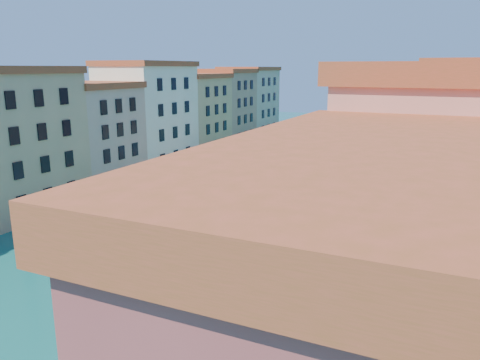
% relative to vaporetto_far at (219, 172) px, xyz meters
% --- Properties ---
extents(left_bank_palazzos, '(12.80, 128.40, 21.00)m').
position_rel_vaporetto_far_xyz_m(left_bank_palazzos, '(-16.87, -3.77, 8.24)').
color(left_bank_palazzos, beige).
rests_on(left_bank_palazzos, ground).
extents(right_bank_palazzos, '(12.80, 128.40, 21.00)m').
position_rel_vaporetto_far_xyz_m(right_bank_palazzos, '(39.13, -3.45, 8.28)').
color(right_bank_palazzos, brown).
rests_on(right_bank_palazzos, ground).
extents(quay, '(4.00, 140.00, 1.00)m').
position_rel_vaporetto_far_xyz_m(quay, '(31.13, -3.45, -0.97)').
color(quay, '#AEA38C').
rests_on(quay, ground).
extents(restaurant_awnings, '(3.20, 44.55, 3.12)m').
position_rel_vaporetto_far_xyz_m(restaurant_awnings, '(31.32, -45.44, 1.52)').
color(restaurant_awnings, maroon).
rests_on(restaurant_awnings, ground).
extents(mooring_poles_right, '(1.44, 54.24, 3.20)m').
position_rel_vaporetto_far_xyz_m(mooring_poles_right, '(28.23, -39.65, -0.17)').
color(mooring_poles_right, brown).
rests_on(mooring_poles_right, ground).
extents(vaporetto_far, '(13.20, 22.06, 3.25)m').
position_rel_vaporetto_far_xyz_m(vaporetto_far, '(0.00, 0.00, 0.00)').
color(vaporetto_far, silver).
rests_on(vaporetto_far, ground).
extents(gondola_fore, '(3.21, 10.82, 2.18)m').
position_rel_vaporetto_far_xyz_m(gondola_fore, '(9.26, -26.66, -1.10)').
color(gondola_fore, black).
rests_on(gondola_fore, ground).
extents(gondola_right, '(7.52, 11.73, 2.61)m').
position_rel_vaporetto_far_xyz_m(gondola_right, '(19.41, -43.43, -0.97)').
color(gondola_right, black).
rests_on(gondola_right, ground).
extents(gondola_far, '(2.04, 11.53, 1.63)m').
position_rel_vaporetto_far_xyz_m(gondola_far, '(22.43, -13.34, -1.13)').
color(gondola_far, black).
rests_on(gondola_far, ground).
extents(motorboat_mid, '(3.97, 8.21, 1.63)m').
position_rel_vaporetto_far_xyz_m(motorboat_mid, '(12.35, -17.81, -0.83)').
color(motorboat_mid, white).
rests_on(motorboat_mid, ground).
extents(motorboat_far, '(5.09, 8.11, 1.61)m').
position_rel_vaporetto_far_xyz_m(motorboat_far, '(10.27, 13.63, -0.84)').
color(motorboat_far, white).
rests_on(motorboat_far, ground).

